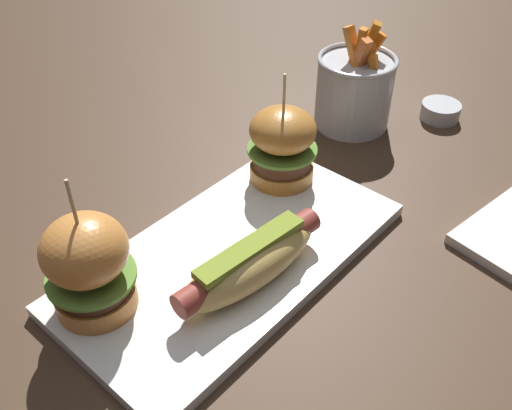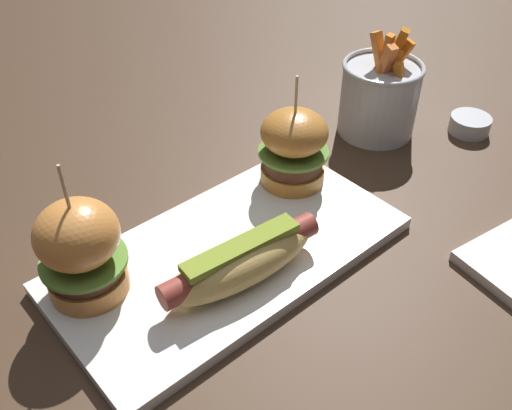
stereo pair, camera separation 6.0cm
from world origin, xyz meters
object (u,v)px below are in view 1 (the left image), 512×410
at_px(hot_dog, 250,262).
at_px(platter_main, 233,256).
at_px(fries_bucket, 354,89).
at_px(slider_left, 88,265).
at_px(sauce_ramekin, 440,111).
at_px(slider_right, 282,145).

bearing_deg(hot_dog, platter_main, 67.45).
relative_size(hot_dog, fries_bucket, 1.18).
relative_size(slider_left, sauce_ramekin, 2.64).
relative_size(hot_dog, slider_left, 1.20).
bearing_deg(fries_bucket, platter_main, -168.39).
height_order(hot_dog, sauce_ramekin, hot_dog).
height_order(fries_bucket, sauce_ramekin, fries_bucket).
xyz_separation_m(hot_dog, slider_right, (0.15, 0.08, 0.02)).
xyz_separation_m(slider_left, slider_right, (0.27, -0.00, -0.00)).
height_order(platter_main, slider_right, slider_right).
bearing_deg(platter_main, slider_right, 18.34).
relative_size(fries_bucket, sauce_ramekin, 2.70).
bearing_deg(fries_bucket, hot_dog, -162.45).
distance_m(platter_main, sauce_ramekin, 0.41).
relative_size(platter_main, fries_bucket, 2.46).
bearing_deg(platter_main, hot_dog, -112.55).
distance_m(hot_dog, sauce_ramekin, 0.43).
relative_size(platter_main, slider_left, 2.52).
bearing_deg(slider_left, platter_main, -18.80).
bearing_deg(sauce_ramekin, fries_bucket, 137.40).
bearing_deg(hot_dog, slider_right, 29.35).
distance_m(platter_main, slider_right, 0.15).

